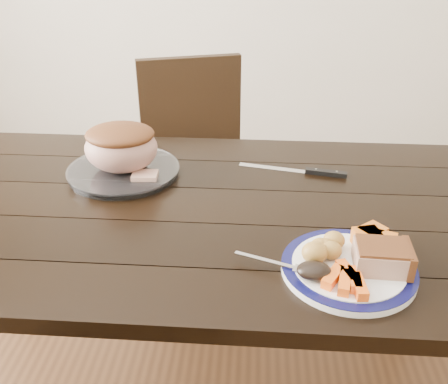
# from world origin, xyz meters

# --- Properties ---
(dining_table) EXTENTS (1.61, 0.91, 0.75)m
(dining_table) POSITION_xyz_m (0.00, 0.00, 0.66)
(dining_table) COLOR black
(dining_table) RESTS_ON ground
(chair_far) EXTENTS (0.53, 0.53, 0.93)m
(chair_far) POSITION_xyz_m (-0.08, 0.73, 0.52)
(chair_far) COLOR black
(chair_far) RESTS_ON ground
(dinner_plate) EXTENTS (0.28, 0.28, 0.02)m
(dinner_plate) POSITION_xyz_m (0.36, -0.26, 0.76)
(dinner_plate) COLOR white
(dinner_plate) RESTS_ON dining_table
(plate_rim) EXTENTS (0.28, 0.28, 0.02)m
(plate_rim) POSITION_xyz_m (0.36, -0.26, 0.77)
(plate_rim) COLOR #0B0C3A
(plate_rim) RESTS_ON dinner_plate
(serving_platter) EXTENTS (0.32, 0.32, 0.02)m
(serving_platter) POSITION_xyz_m (-0.22, 0.16, 0.76)
(serving_platter) COLOR white
(serving_platter) RESTS_ON dining_table
(pork_slice) EXTENTS (0.11, 0.09, 0.05)m
(pork_slice) POSITION_xyz_m (0.42, -0.27, 0.79)
(pork_slice) COLOR tan
(pork_slice) RESTS_ON dinner_plate
(roasted_potatoes) EXTENTS (0.10, 0.10, 0.05)m
(roasted_potatoes) POSITION_xyz_m (0.31, -0.24, 0.79)
(roasted_potatoes) COLOR gold
(roasted_potatoes) RESTS_ON dinner_plate
(carrot_batons) EXTENTS (0.09, 0.11, 0.02)m
(carrot_batons) POSITION_xyz_m (0.35, -0.33, 0.78)
(carrot_batons) COLOR orange
(carrot_batons) RESTS_ON dinner_plate
(pumpkin_wedges) EXTENTS (0.10, 0.09, 0.04)m
(pumpkin_wedges) POSITION_xyz_m (0.42, -0.19, 0.79)
(pumpkin_wedges) COLOR orange
(pumpkin_wedges) RESTS_ON dinner_plate
(dark_mushroom) EXTENTS (0.07, 0.05, 0.03)m
(dark_mushroom) POSITION_xyz_m (0.28, -0.31, 0.79)
(dark_mushroom) COLOR black
(dark_mushroom) RESTS_ON dinner_plate
(fork) EXTENTS (0.17, 0.08, 0.00)m
(fork) POSITION_xyz_m (0.22, -0.27, 0.77)
(fork) COLOR silver
(fork) RESTS_ON dinner_plate
(roast_joint) EXTENTS (0.21, 0.18, 0.14)m
(roast_joint) POSITION_xyz_m (-0.22, 0.16, 0.83)
(roast_joint) COLOR tan
(roast_joint) RESTS_ON serving_platter
(cut_slice) EXTENTS (0.07, 0.06, 0.02)m
(cut_slice) POSITION_xyz_m (-0.15, 0.10, 0.78)
(cut_slice) COLOR tan
(cut_slice) RESTS_ON serving_platter
(carving_knife) EXTENTS (0.32, 0.09, 0.01)m
(carving_knife) POSITION_xyz_m (0.33, 0.20, 0.76)
(carving_knife) COLOR silver
(carving_knife) RESTS_ON dining_table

